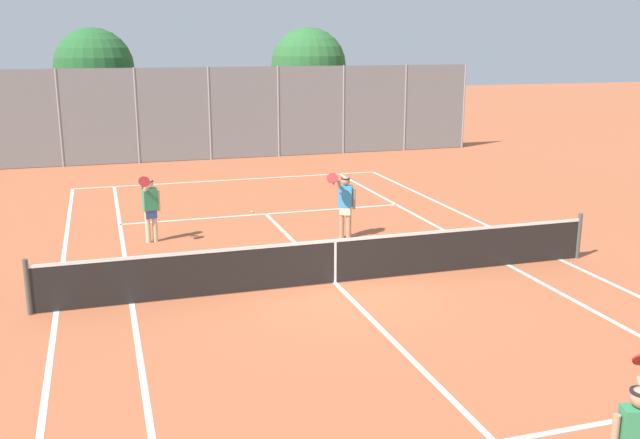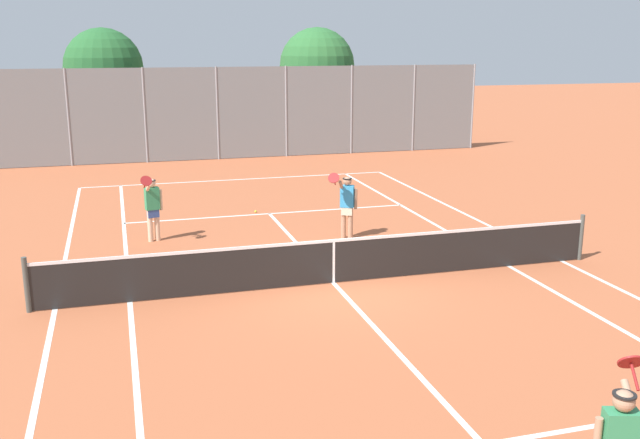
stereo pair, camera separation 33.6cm
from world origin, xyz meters
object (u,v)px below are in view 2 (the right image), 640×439
object	(u,v)px
tennis_net	(334,260)
loose_tennis_ball_0	(256,211)
tree_behind_right	(319,68)
tree_behind_left	(101,70)
player_far_left	(153,205)
player_far_right	(347,203)

from	to	relation	value
tennis_net	loose_tennis_ball_0	size ratio (longest dim) A/B	181.82
loose_tennis_ball_0	tree_behind_right	world-z (taller)	tree_behind_right
tree_behind_left	tennis_net	bearing A→B (deg)	-76.84
tennis_net	player_far_left	distance (m)	5.53
player_far_left	player_far_right	world-z (taller)	same
tennis_net	tree_behind_right	world-z (taller)	tree_behind_right
tennis_net	tree_behind_left	xyz separation A→B (m)	(-4.61, 19.70, 3.15)
player_far_left	loose_tennis_ball_0	bearing A→B (deg)	37.35
loose_tennis_ball_0	tree_behind_right	size ratio (longest dim) A/B	0.01
player_far_left	tree_behind_right	xyz separation A→B (m)	(8.60, 14.96, 2.77)
tree_behind_left	player_far_left	bearing A→B (deg)	-85.55
tree_behind_right	tree_behind_left	bearing A→B (deg)	177.61
tree_behind_left	tree_behind_right	distance (m)	9.80
tennis_net	player_far_right	world-z (taller)	player_far_right
loose_tennis_ball_0	tree_behind_left	xyz separation A→B (m)	(-4.24, 13.04, 3.63)
tree_behind_right	player_far_right	bearing A→B (deg)	-103.46
tree_behind_right	loose_tennis_ball_0	bearing A→B (deg)	-113.72
tree_behind_left	player_far_right	bearing A→B (deg)	-70.13
player_far_right	tree_behind_left	bearing A→B (deg)	109.87
player_far_right	loose_tennis_ball_0	bearing A→B (deg)	116.50
player_far_left	tree_behind_right	distance (m)	17.47
loose_tennis_ball_0	tree_behind_left	bearing A→B (deg)	108.03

